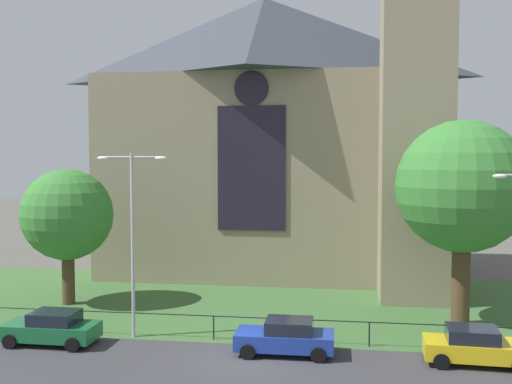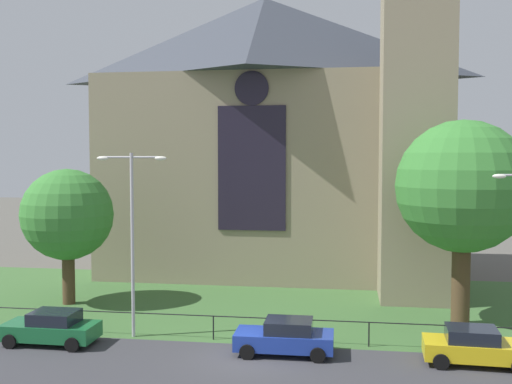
{
  "view_description": "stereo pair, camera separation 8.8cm",
  "coord_description": "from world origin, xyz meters",
  "px_view_note": "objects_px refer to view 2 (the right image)",
  "views": [
    {
      "loc": [
        4.02,
        -24.52,
        8.5
      ],
      "look_at": [
        -0.78,
        8.0,
        6.53
      ],
      "focal_mm": 42.57,
      "sensor_mm": 36.0,
      "label": 1
    },
    {
      "loc": [
        4.11,
        -24.51,
        8.5
      ],
      "look_at": [
        -0.78,
        8.0,
        6.53
      ],
      "focal_mm": 42.57,
      "sensor_mm": 36.0,
      "label": 2
    }
  ],
  "objects_px": {
    "streetlamp_near": "(132,221)",
    "parked_car_yellow": "(475,346)",
    "parked_car_blue": "(285,337)",
    "tree_right_near": "(463,187)",
    "parked_car_green": "(52,328)",
    "tree_left_near": "(67,215)",
    "church_building": "(274,131)"
  },
  "relations": [
    {
      "from": "parked_car_blue",
      "to": "tree_right_near",
      "type": "bearing_deg",
      "value": -145.06
    },
    {
      "from": "parked_car_green",
      "to": "parked_car_yellow",
      "type": "height_order",
      "value": "same"
    },
    {
      "from": "tree_right_near",
      "to": "parked_car_green",
      "type": "xyz_separation_m",
      "value": [
        -18.84,
        -6.05,
        -6.19
      ]
    },
    {
      "from": "streetlamp_near",
      "to": "parked_car_green",
      "type": "bearing_deg",
      "value": -153.12
    },
    {
      "from": "tree_right_near",
      "to": "parked_car_blue",
      "type": "height_order",
      "value": "tree_right_near"
    },
    {
      "from": "parked_car_green",
      "to": "parked_car_yellow",
      "type": "distance_m",
      "value": 18.37
    },
    {
      "from": "parked_car_yellow",
      "to": "parked_car_green",
      "type": "bearing_deg",
      "value": -177.15
    },
    {
      "from": "tree_left_near",
      "to": "tree_right_near",
      "type": "bearing_deg",
      "value": -3.02
    },
    {
      "from": "tree_left_near",
      "to": "parked_car_blue",
      "type": "bearing_deg",
      "value": -27.92
    },
    {
      "from": "tree_right_near",
      "to": "parked_car_blue",
      "type": "bearing_deg",
      "value": -144.59
    },
    {
      "from": "parked_car_yellow",
      "to": "parked_car_blue",
      "type": "bearing_deg",
      "value": -178.27
    },
    {
      "from": "streetlamp_near",
      "to": "tree_left_near",
      "type": "bearing_deg",
      "value": 136.78
    },
    {
      "from": "streetlamp_near",
      "to": "parked_car_green",
      "type": "relative_size",
      "value": 2.05
    },
    {
      "from": "streetlamp_near",
      "to": "parked_car_yellow",
      "type": "relative_size",
      "value": 2.02
    },
    {
      "from": "tree_right_near",
      "to": "church_building",
      "type": "bearing_deg",
      "value": 131.16
    },
    {
      "from": "church_building",
      "to": "tree_left_near",
      "type": "relative_size",
      "value": 3.35
    },
    {
      "from": "church_building",
      "to": "parked_car_blue",
      "type": "relative_size",
      "value": 6.17
    },
    {
      "from": "parked_car_blue",
      "to": "parked_car_yellow",
      "type": "xyz_separation_m",
      "value": [
        7.79,
        -0.13,
        0.0
      ]
    },
    {
      "from": "tree_right_near",
      "to": "streetlamp_near",
      "type": "height_order",
      "value": "tree_right_near"
    },
    {
      "from": "tree_right_near",
      "to": "parked_car_yellow",
      "type": "distance_m",
      "value": 8.63
    },
    {
      "from": "church_building",
      "to": "parked_car_yellow",
      "type": "bearing_deg",
      "value": -60.48
    },
    {
      "from": "tree_left_near",
      "to": "parked_car_blue",
      "type": "xyz_separation_m",
      "value": [
        13.21,
        -7.0,
        -4.38
      ]
    },
    {
      "from": "church_building",
      "to": "parked_car_yellow",
      "type": "xyz_separation_m",
      "value": [
        10.52,
        -18.57,
        -9.53
      ]
    },
    {
      "from": "streetlamp_near",
      "to": "parked_car_green",
      "type": "xyz_separation_m",
      "value": [
        -3.26,
        -1.65,
        -4.71
      ]
    },
    {
      "from": "parked_car_yellow",
      "to": "tree_left_near",
      "type": "bearing_deg",
      "value": 163.94
    },
    {
      "from": "tree_right_near",
      "to": "parked_car_yellow",
      "type": "height_order",
      "value": "tree_right_near"
    },
    {
      "from": "parked_car_green",
      "to": "parked_car_blue",
      "type": "relative_size",
      "value": 1.0
    },
    {
      "from": "tree_left_near",
      "to": "streetlamp_near",
      "type": "height_order",
      "value": "streetlamp_near"
    },
    {
      "from": "church_building",
      "to": "streetlamp_near",
      "type": "height_order",
      "value": "church_building"
    },
    {
      "from": "tree_right_near",
      "to": "parked_car_green",
      "type": "relative_size",
      "value": 2.44
    },
    {
      "from": "church_building",
      "to": "streetlamp_near",
      "type": "bearing_deg",
      "value": -105.16
    },
    {
      "from": "parked_car_green",
      "to": "streetlamp_near",
      "type": "bearing_deg",
      "value": -152.6
    }
  ]
}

